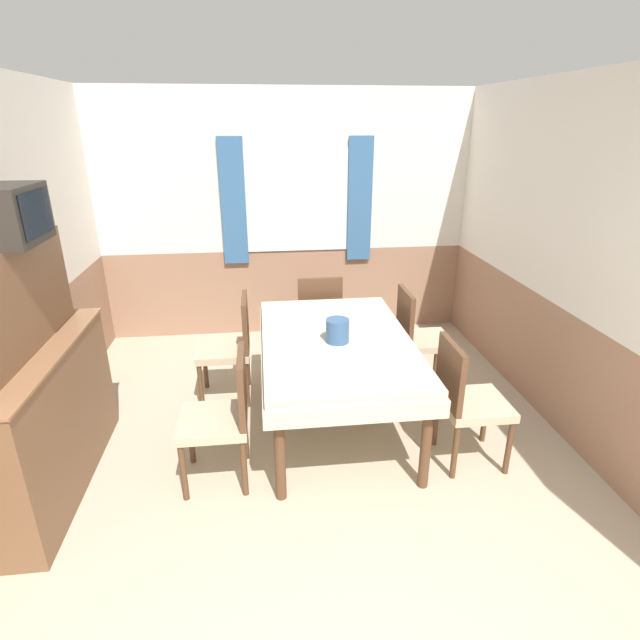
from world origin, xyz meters
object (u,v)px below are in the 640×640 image
Objects in this scene: chair_head_window at (319,315)px; tv at (10,215)px; chair_right_far at (418,335)px; chair_left_near at (223,413)px; dining_table at (336,350)px; chair_right_near at (466,398)px; sideboard at (33,394)px; chair_left_far at (231,344)px; vase at (337,331)px.

tv is at bearing -141.93° from chair_head_window.
chair_left_near is at bearing -56.43° from chair_right_far.
chair_right_far is at bearing -36.05° from chair_head_window.
tv is (-1.93, -0.37, 1.12)m from dining_table.
dining_table is 1.93× the size of chair_right_near.
chair_head_window is at bearing 39.25° from sideboard.
chair_left_far reaches higher than dining_table.
sideboard is at bearing -116.29° from tv.
chair_left_near is at bearing -146.43° from dining_table.
vase is (-0.00, -1.21, 0.34)m from chair_head_window.
dining_table is at bearing -56.43° from chair_left_near.
chair_head_window is 1.00× the size of chair_right_far.
chair_right_near is 1.95× the size of tv.
chair_head_window is at bearing -53.95° from chair_left_far.
vase reaches higher than chair_left_far.
dining_table is 1.93× the size of chair_left_far.
chair_right_far is at bearing 18.35° from tv.
chair_right_near is 1.00× the size of chair_left_near.
tv reaches higher than chair_right_far.
sideboard is (-1.98, -1.62, 0.18)m from chair_head_window.
sideboard reaches higher than chair_head_window.
chair_left_near is at bearing -3.43° from sideboard.
chair_right_near is 1.00× the size of chair_left_far.
sideboard is 2.03m from vase.
vase is (-0.00, -0.07, 0.19)m from dining_table.
sideboard is 1.10m from tv.
dining_table is at bearing 10.77° from tv.
sideboard reaches higher than vase.
chair_head_window and chair_right_far have the same top height.
dining_table is 1.00m from chair_left_far.
chair_right_far is (1.64, 0.00, 0.00)m from chair_left_far.
tv is (-2.75, -0.91, 1.27)m from chair_right_far.
tv is at bearing -71.65° from chair_right_far.
chair_left_near is at bearing -115.95° from chair_head_window.
tv is at bearing 80.82° from chair_left_near.
chair_right_near and chair_left_far have the same top height.
sideboard reaches higher than chair_left_near.
chair_head_window is 1.26m from vase.
chair_right_near is at bearing -30.01° from vase.
chair_right_near is 1.09m from chair_right_far.
chair_head_window is 1.02m from chair_right_far.
chair_left_far is at bearing -90.00° from chair_right_far.
chair_left_far is at bearing 41.36° from sideboard.
chair_left_near is (-0.82, -0.55, -0.15)m from dining_table.
chair_left_far is at bearing -123.57° from chair_right_near.
chair_left_near is 1.97m from chair_right_far.
sideboard is (-2.80, -1.02, 0.18)m from chair_right_far.
chair_left_near is 1.00× the size of chair_head_window.
vase is (0.82, -0.61, 0.34)m from chair_left_far.
dining_table is 1.00m from chair_right_far.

